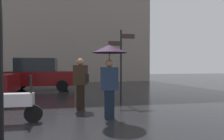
# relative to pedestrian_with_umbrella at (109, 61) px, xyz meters

# --- Properties ---
(pedestrian_with_umbrella) EXTENTS (0.99, 0.99, 2.06)m
(pedestrian_with_umbrella) POSITION_rel_pedestrian_with_umbrella_xyz_m (0.00, 0.00, 0.00)
(pedestrian_with_umbrella) COLOR black
(pedestrian_with_umbrella) RESTS_ON ground
(pedestrian_with_bag) EXTENTS (0.53, 0.24, 1.73)m
(pedestrian_with_bag) POSITION_rel_pedestrian_with_umbrella_xyz_m (-0.76, 1.29, -0.63)
(pedestrian_with_bag) COLOR black
(pedestrian_with_bag) RESTS_ON ground
(parked_scooter) EXTENTS (1.50, 0.32, 1.23)m
(parked_scooter) POSITION_rel_pedestrian_with_umbrella_xyz_m (-2.57, -0.03, -1.05)
(parked_scooter) COLOR black
(parked_scooter) RESTS_ON ground
(parked_car_right) EXTENTS (4.06, 1.83, 1.92)m
(parked_car_right) POSITION_rel_pedestrian_with_umbrella_xyz_m (-3.09, 6.89, -0.64)
(parked_car_right) COLOR #590C0F
(parked_car_right) RESTS_ON ground
(street_signpost) EXTENTS (1.08, 0.08, 2.91)m
(street_signpost) POSITION_rel_pedestrian_with_umbrella_xyz_m (0.86, 2.25, 0.16)
(street_signpost) COLOR black
(street_signpost) RESTS_ON ground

